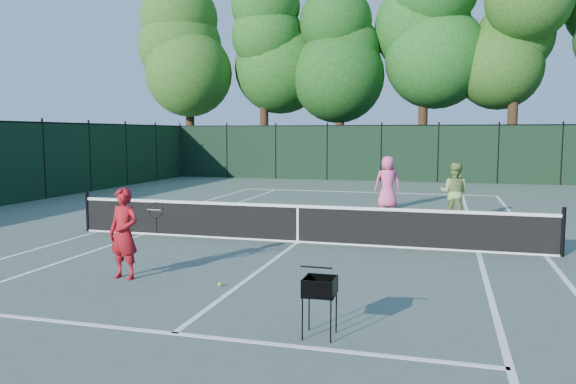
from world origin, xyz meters
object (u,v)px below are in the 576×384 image
(player_pink, at_px, (388,182))
(loose_ball_near_cart, at_px, (220,284))
(coach, at_px, (124,233))
(loose_ball_midcourt, at_px, (324,280))
(player_green, at_px, (454,192))
(ball_hopper, at_px, (320,287))

(player_pink, distance_m, loose_ball_near_cart, 11.18)
(player_pink, xyz_separation_m, loose_ball_near_cart, (-1.75, -11.00, -0.88))
(coach, relative_size, loose_ball_midcourt, 24.13)
(player_green, relative_size, loose_ball_midcourt, 25.73)
(loose_ball_near_cart, bearing_deg, loose_ball_midcourt, 25.09)
(ball_hopper, relative_size, loose_ball_midcourt, 11.41)
(loose_ball_near_cart, distance_m, loose_ball_midcourt, 1.83)
(player_green, bearing_deg, ball_hopper, 93.01)
(player_green, height_order, ball_hopper, player_green)
(loose_ball_near_cart, height_order, loose_ball_midcourt, same)
(player_pink, bearing_deg, loose_ball_near_cart, 65.75)
(player_pink, xyz_separation_m, loose_ball_midcourt, (-0.09, -10.23, -0.88))
(ball_hopper, height_order, loose_ball_midcourt, ball_hopper)
(player_pink, height_order, loose_ball_near_cart, player_pink)
(coach, bearing_deg, ball_hopper, -17.33)
(ball_hopper, distance_m, loose_ball_near_cart, 2.91)
(player_pink, height_order, loose_ball_midcourt, player_pink)
(player_green, bearing_deg, loose_ball_midcourt, 86.20)
(coach, relative_size, player_green, 0.94)
(loose_ball_midcourt, bearing_deg, player_green, 73.28)
(coach, bearing_deg, player_pink, 79.88)
(player_green, xyz_separation_m, loose_ball_midcourt, (-2.28, -7.60, -0.84))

